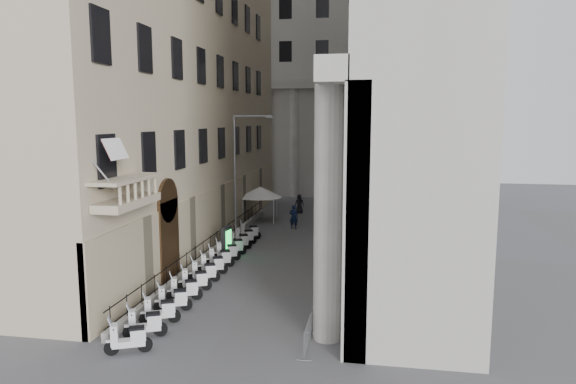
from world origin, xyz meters
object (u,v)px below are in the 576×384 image
pedestrian_a (294,217)px  info_kiosk (227,242)px  street_lamp (240,165)px  security_tent (261,192)px  pedestrian_b (333,206)px  scooter_0 (129,353)px

pedestrian_a → info_kiosk: bearing=79.0°
street_lamp → security_tent: bearing=70.4°
info_kiosk → pedestrian_b: 16.02m
street_lamp → pedestrian_b: street_lamp is taller
street_lamp → info_kiosk: bearing=-101.9°
pedestrian_b → scooter_0: bearing=77.1°
scooter_0 → pedestrian_a: bearing=-30.0°
street_lamp → pedestrian_a: (3.41, 3.51, -4.42)m
pedestrian_a → pedestrian_b: 6.40m
info_kiosk → pedestrian_a: bearing=84.1°
scooter_0 → pedestrian_b: pedestrian_b is taller
pedestrian_b → info_kiosk: bearing=67.6°
street_lamp → pedestrian_b: bearing=38.9°
scooter_0 → security_tent: (-0.64, 25.47, 2.49)m
security_tent → pedestrian_a: (3.24, -2.70, -1.52)m
info_kiosk → pedestrian_b: (5.48, 15.05, -0.03)m
info_kiosk → pedestrian_b: info_kiosk is taller
pedestrian_a → street_lamp: bearing=51.7°
info_kiosk → pedestrian_a: size_ratio=1.04×
pedestrian_a → pedestrian_b: (2.67, 5.81, 0.01)m
street_lamp → pedestrian_a: 6.59m
street_lamp → scooter_0: bearing=-105.5°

